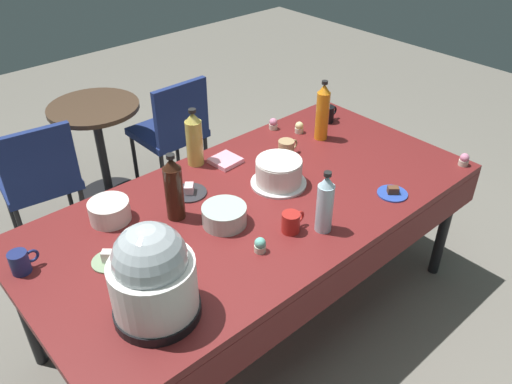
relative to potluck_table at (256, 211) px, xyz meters
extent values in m
plane|color=slate|center=(0.00, 0.00, -0.69)|extent=(9.00, 9.00, 0.00)
cube|color=maroon|center=(0.00, 0.00, 0.04)|extent=(2.20, 1.10, 0.04)
cylinder|color=black|center=(1.02, -0.47, -0.33)|extent=(0.06, 0.06, 0.71)
cylinder|color=black|center=(-1.02, 0.47, -0.33)|extent=(0.06, 0.06, 0.71)
cylinder|color=black|center=(1.02, 0.47, -0.33)|extent=(0.06, 0.06, 0.71)
cube|color=maroon|center=(0.00, -0.55, -0.07)|extent=(2.20, 0.01, 0.18)
cube|color=maroon|center=(0.00, 0.55, -0.07)|extent=(2.20, 0.01, 0.18)
cylinder|color=silver|center=(0.18, 0.03, 0.07)|extent=(0.28, 0.28, 0.01)
cylinder|color=white|center=(0.18, 0.03, 0.13)|extent=(0.23, 0.23, 0.12)
cylinder|color=white|center=(0.18, 0.03, 0.20)|extent=(0.22, 0.22, 0.01)
cylinder|color=black|center=(-0.73, -0.29, 0.08)|extent=(0.31, 0.31, 0.04)
cylinder|color=white|center=(-0.73, -0.29, 0.20)|extent=(0.30, 0.30, 0.20)
sphere|color=#B2BCC1|center=(-0.73, -0.29, 0.32)|extent=(0.26, 0.26, 0.26)
cylinder|color=#B2C6BC|center=(-0.22, -0.04, 0.11)|extent=(0.20, 0.20, 0.09)
cylinder|color=silver|center=(-0.58, 0.32, 0.11)|extent=(0.18, 0.18, 0.10)
cylinder|color=#8CA87F|center=(-0.73, 0.07, 0.07)|extent=(0.14, 0.14, 0.01)
cube|color=white|center=(-0.73, 0.07, 0.09)|extent=(0.06, 0.06, 0.05)
cylinder|color=#2D4CB2|center=(0.53, -0.40, 0.07)|extent=(0.15, 0.15, 0.01)
cube|color=brown|center=(0.53, -0.40, 0.09)|extent=(0.06, 0.06, 0.03)
cylinder|color=#2D2D33|center=(-0.20, 0.26, 0.07)|extent=(0.17, 0.17, 0.01)
cube|color=beige|center=(-0.20, 0.26, 0.09)|extent=(0.07, 0.07, 0.04)
cylinder|color=beige|center=(0.65, 0.35, 0.08)|extent=(0.05, 0.05, 0.03)
sphere|color=beige|center=(0.65, 0.35, 0.11)|extent=(0.05, 0.05, 0.05)
cylinder|color=beige|center=(1.03, -0.48, 0.08)|extent=(0.05, 0.05, 0.03)
sphere|color=pink|center=(1.03, -0.48, 0.11)|extent=(0.05, 0.05, 0.05)
cylinder|color=beige|center=(0.57, 0.48, 0.08)|extent=(0.05, 0.05, 0.03)
sphere|color=pink|center=(0.57, 0.48, 0.11)|extent=(0.05, 0.05, 0.05)
cylinder|color=beige|center=(-0.23, -0.28, 0.08)|extent=(0.05, 0.05, 0.03)
sphere|color=#6BC6B2|center=(-0.23, -0.28, 0.11)|extent=(0.05, 0.05, 0.05)
cylinder|color=silver|center=(0.08, -0.36, 0.18)|extent=(0.07, 0.07, 0.23)
cone|color=silver|center=(0.08, -0.36, 0.31)|extent=(0.07, 0.07, 0.05)
cylinder|color=black|center=(0.08, -0.36, 0.35)|extent=(0.03, 0.03, 0.02)
cylinder|color=#33190F|center=(-0.35, 0.15, 0.19)|extent=(0.08, 0.08, 0.26)
cone|color=#33190F|center=(-0.35, 0.15, 0.34)|extent=(0.07, 0.07, 0.05)
cylinder|color=black|center=(-0.35, 0.15, 0.38)|extent=(0.04, 0.04, 0.02)
cylinder|color=orange|center=(0.69, 0.22, 0.20)|extent=(0.07, 0.07, 0.28)
cone|color=orange|center=(0.69, 0.22, 0.36)|extent=(0.07, 0.07, 0.05)
cylinder|color=black|center=(0.69, 0.22, 0.40)|extent=(0.03, 0.03, 0.02)
cylinder|color=gold|center=(-0.01, 0.47, 0.18)|extent=(0.09, 0.09, 0.24)
cone|color=gold|center=(-0.01, 0.47, 0.33)|extent=(0.08, 0.08, 0.05)
cylinder|color=black|center=(-0.01, 0.47, 0.36)|extent=(0.04, 0.04, 0.02)
cylinder|color=black|center=(0.88, 0.34, 0.11)|extent=(0.08, 0.08, 0.10)
torus|color=black|center=(0.93, 0.34, 0.12)|extent=(0.06, 0.01, 0.06)
cylinder|color=tan|center=(0.40, 0.20, 0.11)|extent=(0.09, 0.09, 0.09)
torus|color=tan|center=(0.45, 0.20, 0.11)|extent=(0.06, 0.01, 0.06)
cylinder|color=#B2231E|center=(-0.04, -0.27, 0.11)|extent=(0.08, 0.08, 0.09)
torus|color=#B2231E|center=(0.01, -0.27, 0.11)|extent=(0.06, 0.01, 0.06)
cylinder|color=navy|center=(-1.01, 0.25, 0.11)|extent=(0.08, 0.08, 0.09)
torus|color=navy|center=(-0.96, 0.25, 0.11)|extent=(0.06, 0.01, 0.06)
cube|color=pink|center=(0.11, 0.37, 0.07)|extent=(0.15, 0.15, 0.02)
cube|color=navy|center=(-0.55, 1.41, -0.26)|extent=(0.50, 0.50, 0.05)
cube|color=navy|center=(-0.58, 1.21, -0.04)|extent=(0.42, 0.10, 0.40)
cylinder|color=black|center=(-0.34, 1.57, -0.49)|extent=(0.03, 0.03, 0.40)
cylinder|color=black|center=(-0.71, 1.62, -0.49)|extent=(0.03, 0.03, 0.40)
cylinder|color=black|center=(-0.39, 1.19, -0.49)|extent=(0.03, 0.03, 0.40)
cylinder|color=black|center=(-0.76, 1.24, -0.49)|extent=(0.03, 0.03, 0.40)
cube|color=navy|center=(0.40, 1.41, -0.26)|extent=(0.45, 0.45, 0.05)
cube|color=navy|center=(0.40, 1.21, -0.04)|extent=(0.42, 0.05, 0.40)
cylinder|color=black|center=(0.59, 1.60, -0.49)|extent=(0.03, 0.03, 0.40)
cylinder|color=black|center=(0.21, 1.59, -0.49)|extent=(0.03, 0.03, 0.40)
cylinder|color=black|center=(0.59, 1.22, -0.49)|extent=(0.03, 0.03, 0.40)
cylinder|color=black|center=(0.21, 1.21, -0.49)|extent=(0.03, 0.03, 0.40)
cylinder|color=#473323|center=(-0.05, 1.56, 0.02)|extent=(0.60, 0.60, 0.03)
cylinder|color=black|center=(-0.05, 1.56, -0.33)|extent=(0.06, 0.06, 0.67)
cylinder|color=black|center=(-0.05, 1.56, -0.68)|extent=(0.44, 0.44, 0.02)
camera|label=1|loc=(-1.33, -1.49, 1.47)|focal=36.27mm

